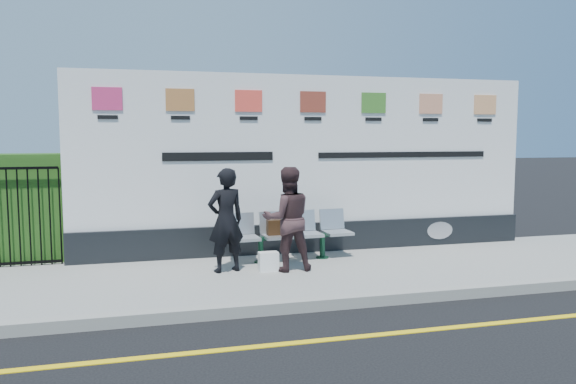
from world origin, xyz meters
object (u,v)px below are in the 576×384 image
object	(u,v)px
billboard	(311,176)
bench	(292,247)
woman_right	(287,219)
woman_left	(226,220)

from	to	relation	value
billboard	bench	distance (m)	1.38
bench	woman_right	xyz separation A→B (m)	(-0.24, -0.62, 0.55)
bench	woman_left	size ratio (longest dim) A/B	1.31
billboard	woman_left	bearing A→B (deg)	-145.30
woman_left	woman_right	world-z (taller)	woman_right
bench	woman_left	xyz separation A→B (m)	(-1.13, -0.48, 0.55)
bench	woman_left	bearing A→B (deg)	-160.88
billboard	bench	bearing A→B (deg)	-128.05
billboard	bench	size ratio (longest dim) A/B	4.02
billboard	woman_right	world-z (taller)	billboard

